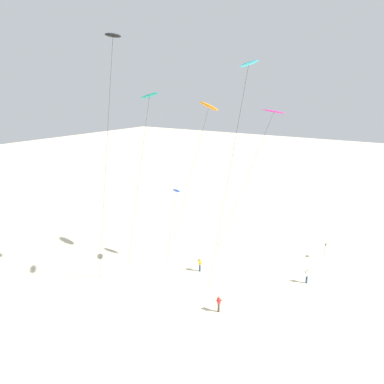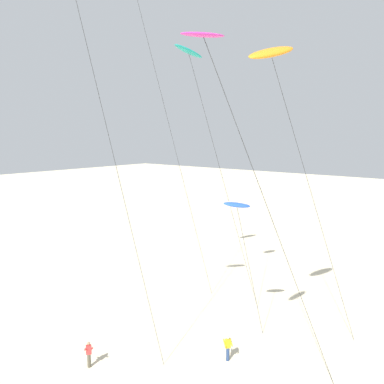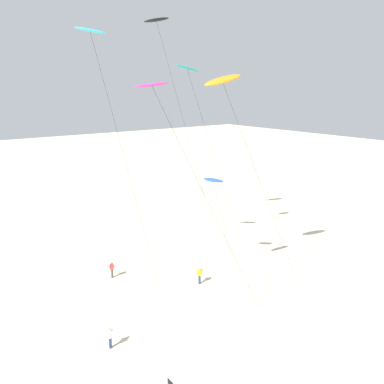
# 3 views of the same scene
# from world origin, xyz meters

# --- Properties ---
(ground_plane) EXTENTS (260.00, 260.00, 0.00)m
(ground_plane) POSITION_xyz_m (0.00, 0.00, 0.00)
(ground_plane) COLOR beige
(kite_orange) EXTENTS (4.02, 9.20, 19.83)m
(kite_orange) POSITION_xyz_m (2.02, 10.73, 18.97)
(kite_orange) COLOR orange
(kite_orange) RESTS_ON ground
(kite_blue) EXTENTS (1.76, 3.28, 10.11)m
(kite_blue) POSITION_xyz_m (-1.46, 12.76, 9.68)
(kite_blue) COLOR blue
(kite_blue) RESTS_ON ground
(kite_black) EXTENTS (3.47, 7.92, 25.71)m
(kite_black) POSITION_xyz_m (-10.69, 12.50, 25.06)
(kite_black) COLOR black
(kite_black) RESTS_ON ground
(kite_cyan) EXTENTS (2.86, 6.07, 23.32)m
(kite_cyan) POSITION_xyz_m (-5.11, 2.60, 22.64)
(kite_cyan) COLOR #33BFE0
(kite_cyan) RESTS_ON ground
(kite_teal) EXTENTS (3.04, 7.50, 20.75)m
(kite_teal) POSITION_xyz_m (-5.73, 12.85, 20.05)
(kite_teal) COLOR teal
(kite_teal) RESTS_ON ground
(kite_magenta) EXTENTS (3.73, 9.65, 18.95)m
(kite_magenta) POSITION_xyz_m (2.96, 3.50, 18.34)
(kite_magenta) COLOR #D8339E
(kite_magenta) RESTS_ON ground
(kite_flyer_nearest) EXTENTS (0.71, 0.72, 1.67)m
(kite_flyer_nearest) POSITION_xyz_m (-6.66, 4.07, 0.89)
(kite_flyer_nearest) COLOR #4C4738
(kite_flyer_nearest) RESTS_ON ground
(kite_flyer_middle) EXTENTS (0.72, 0.73, 1.67)m
(kite_flyer_middle) POSITION_xyz_m (-0.37, 10.25, 0.89)
(kite_flyer_middle) COLOR navy
(kite_flyer_middle) RESTS_ON ground
(kite_flyer_furthest) EXTENTS (0.73, 0.72, 1.67)m
(kite_flyer_furthest) POSITION_xyz_m (3.75, -1.21, 0.89)
(kite_flyer_furthest) COLOR navy
(kite_flyer_furthest) RESTS_ON ground
(marker_flag) EXTENTS (0.56, 0.05, 2.10)m
(marker_flag) POSITION_xyz_m (11.28, -1.07, 1.49)
(marker_flag) COLOR gray
(marker_flag) RESTS_ON ground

